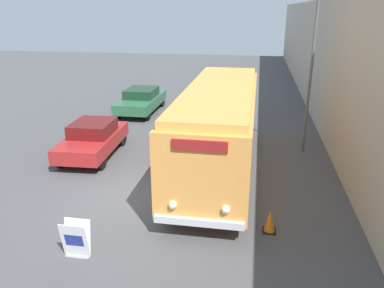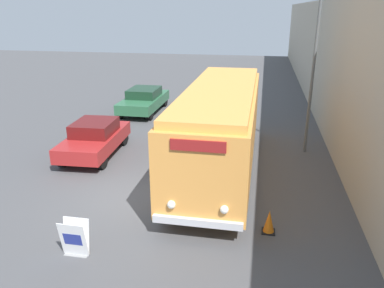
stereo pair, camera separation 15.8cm
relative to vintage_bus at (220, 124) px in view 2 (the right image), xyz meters
name	(u,v)px [view 2 (the right image)]	position (x,y,z in m)	size (l,w,h in m)	color
ground_plane	(137,197)	(-2.34, -2.77, -1.78)	(80.00, 80.00, 0.00)	#4C4C4F
building_wall_right	(326,64)	(4.54, 7.23, 1.33)	(0.30, 60.00, 6.22)	#B2A893
vintage_bus	(220,124)	(0.00, 0.00, 0.00)	(2.48, 9.69, 3.16)	black
sign_board	(75,239)	(-2.85, -5.90, -1.32)	(0.67, 0.36, 0.95)	gray
streetlamp	(315,49)	(3.37, 2.57, 2.48)	(0.36, 0.36, 6.59)	#595E60
parked_car_near	(95,138)	(-5.24, 0.53, -1.05)	(2.03, 4.16, 1.42)	black
parked_car_mid	(144,100)	(-5.34, 7.53, -1.05)	(1.93, 4.53, 1.39)	black
traffic_cone	(269,222)	(1.83, -3.99, -1.46)	(0.36, 0.36, 0.66)	black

